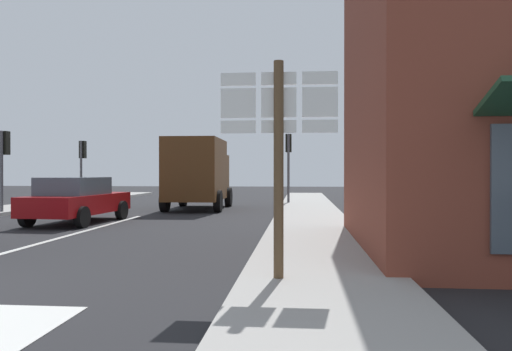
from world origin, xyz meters
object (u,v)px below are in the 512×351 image
sedan_far (77,199)px  route_sign_post (279,146)px  traffic_light_far_right (289,152)px  delivery_truck (198,172)px  traffic_light_near_left (4,153)px  traffic_light_far_left (82,157)px

sedan_far → route_sign_post: 10.69m
route_sign_post → traffic_light_far_right: traffic_light_far_right is taller
delivery_truck → route_sign_post: bearing=-73.7°
route_sign_post → delivery_truck: bearing=106.3°
sedan_far → traffic_light_near_left: bearing=147.4°
traffic_light_far_left → traffic_light_near_left: traffic_light_far_left is taller
sedan_far → traffic_light_near_left: 5.18m
sedan_far → route_sign_post: size_ratio=1.35×
route_sign_post → traffic_light_far_right: 17.42m
traffic_light_far_left → traffic_light_far_right: 10.70m
traffic_light_far_left → route_sign_post: bearing=-58.0°
route_sign_post → traffic_light_near_left: 15.39m
delivery_truck → route_sign_post: size_ratio=1.58×
delivery_truck → traffic_light_far_left: size_ratio=1.55×
route_sign_post → traffic_light_far_right: size_ratio=0.91×
traffic_light_far_left → traffic_light_near_left: (-0.00, -6.74, -0.04)m
sedan_far → route_sign_post: bearing=-50.1°
delivery_truck → traffic_light_near_left: size_ratio=1.57×
sedan_far → delivery_truck: delivery_truck is taller
traffic_light_far_right → route_sign_post: bearing=-89.1°
delivery_truck → traffic_light_near_left: bearing=-153.5°
traffic_light_near_left → route_sign_post: bearing=-44.5°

